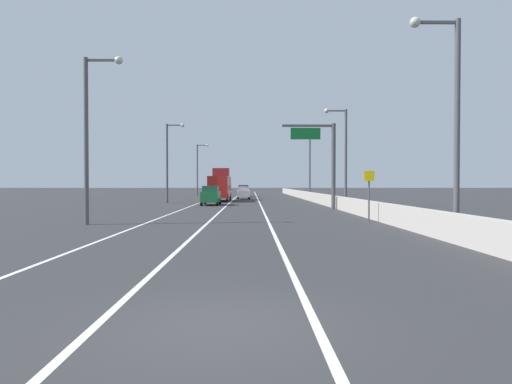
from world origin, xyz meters
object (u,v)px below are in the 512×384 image
Objects in this scene: overhead_sign_gantry at (325,155)px; car_green_2 at (211,196)px; lamp_post_right_near at (451,110)px; lamp_post_left_far at (199,166)px; lamp_post_left_near at (91,127)px; lamp_post_right_third at (308,162)px; box_truck at (220,186)px; lamp_post_right_second at (343,150)px; car_white_0 at (244,193)px; car_black_1 at (243,191)px; speed_advisory_sign at (369,192)px; lamp_post_left_mid at (169,157)px.

overhead_sign_gantry is 13.56m from car_green_2.
lamp_post_right_near is 63.72m from lamp_post_left_far.
lamp_post_right_third is at bearing 67.07° from lamp_post_left_near.
box_truck reaches higher than car_green_2.
box_truck is at bearing 107.54° from lamp_post_right_near.
car_white_0 is at bearing 112.27° from lamp_post_right_second.
car_black_1 is 29.72m from car_green_2.
lamp_post_left_near and lamp_post_left_far have the same top height.
speed_advisory_sign is at bearing 100.71° from lamp_post_right_near.
lamp_post_right_near reaches higher than overhead_sign_gantry.
lamp_post_right_near reaches higher than car_white_0.
lamp_post_left_far is at bearing 138.78° from lamp_post_right_third.
lamp_post_left_mid is 1.98× the size of car_black_1.
box_truck is (-10.41, 18.23, -2.79)m from overhead_sign_gantry.
car_white_0 is at bearing 80.35° from car_green_2.
car_white_0 is at bearing 106.30° from overhead_sign_gantry.
lamp_post_right_near reaches higher than speed_advisory_sign.
overhead_sign_gantry is at bearing -78.19° from car_black_1.
car_white_0 is 0.94× the size of car_black_1.
lamp_post_right_second is 42.13m from lamp_post_left_far.
car_white_0 is at bearing 177.79° from lamp_post_right_third.
lamp_post_right_second is at bearing 89.59° from lamp_post_right_near.
lamp_post_left_near is 2.18× the size of car_green_2.
lamp_post_right_third reaches higher than speed_advisory_sign.
lamp_post_left_mid reaches higher than overhead_sign_gantry.
lamp_post_right_near is at bearing -84.81° from overhead_sign_gantry.
car_black_1 is (-9.80, 34.72, -4.35)m from lamp_post_right_second.
box_truck is at bearing -76.80° from lamp_post_left_far.
lamp_post_right_second is at bearing 84.10° from speed_advisory_sign.
speed_advisory_sign is 30.97m from lamp_post_left_mid.
lamp_post_left_near is 23.05m from car_green_2.
car_white_0 is at bearing 101.47° from lamp_post_right_near.
car_green_2 is at bearing 118.29° from speed_advisory_sign.
speed_advisory_sign is 8.50m from lamp_post_right_near.
overhead_sign_gantry is 21.13m from lamp_post_left_near.
lamp_post_left_far reaches higher than car_white_0.
speed_advisory_sign is 0.33× the size of lamp_post_right_third.
car_white_0 is 0.50× the size of box_truck.
lamp_post_left_mid is at bearing -136.42° from box_truck.
lamp_post_right_near is 2.18× the size of car_green_2.
lamp_post_left_far is at bearing 106.69° from speed_advisory_sign.
speed_advisory_sign is at bearing -70.88° from box_truck.
overhead_sign_gantry is at bearing -35.31° from car_green_2.
overhead_sign_gantry reaches higher than speed_advisory_sign.
speed_advisory_sign reaches higher than car_green_2.
lamp_post_right_near is 31.12m from car_green_2.
lamp_post_right_second is at bearing 49.60° from overhead_sign_gantry.
lamp_post_right_third and lamp_post_left_near have the same top height.
car_white_0 is (7.70, 40.41, -4.40)m from lamp_post_left_near.
car_black_1 is at bearing 81.78° from lamp_post_left_near.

